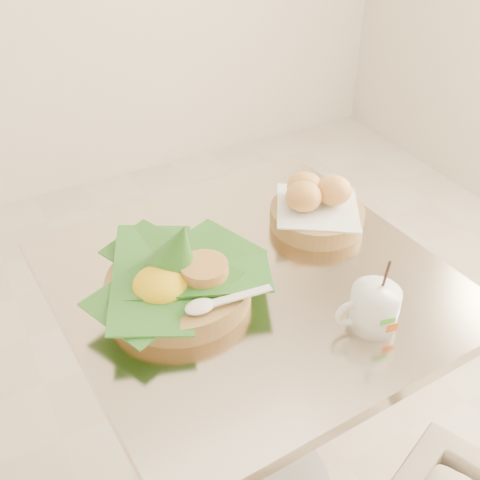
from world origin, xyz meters
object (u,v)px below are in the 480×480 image
rice_basket (178,278)px  coffee_mug (373,307)px  cafe_table (250,356)px  bread_basket (316,206)px

rice_basket → coffee_mug: 0.35m
cafe_table → rice_basket: (-0.14, 0.01, 0.27)m
bread_basket → cafe_table: bearing=-155.4°
rice_basket → cafe_table: bearing=-5.8°
rice_basket → coffee_mug: rice_basket is taller
cafe_table → bread_basket: bread_basket is taller
cafe_table → bread_basket: (0.21, 0.10, 0.26)m
rice_basket → bread_basket: 0.36m
coffee_mug → rice_basket: bearing=140.0°
cafe_table → rice_basket: bearing=174.2°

